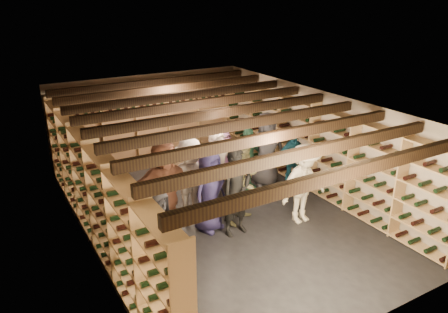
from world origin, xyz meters
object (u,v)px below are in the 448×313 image
person_10 (247,159)px  person_12 (266,150)px  person_2 (243,181)px  person_4 (292,159)px  crate_stack_right (180,164)px  person_0 (157,234)px  person_3 (303,184)px  person_8 (225,159)px  person_6 (210,191)px  person_1 (237,192)px  person_5 (165,185)px  person_11 (222,167)px  person_7 (218,175)px  person_9 (190,181)px  crate_loose (254,171)px  crate_stack_left (181,163)px

person_10 → person_12: person_12 is taller
person_2 → person_4: person_2 is taller
crate_stack_right → person_0: bearing=-119.3°
crate_stack_right → person_3: person_3 is taller
person_8 → person_6: bearing=-126.8°
person_1 → person_3: (1.43, -0.29, -0.05)m
person_5 → person_11: person_5 is taller
person_4 → person_3: bearing=-118.7°
person_2 → person_0: bearing=177.2°
person_4 → person_7: person_7 is taller
person_0 → person_9: (1.33, 1.46, 0.09)m
crate_loose → person_0: bearing=-143.7°
person_0 → person_12: (3.72, 2.14, 0.11)m
crate_stack_right → person_9: 2.61m
crate_stack_right → person_7: bearing=-95.4°
crate_stack_left → person_8: person_8 is taller
person_7 → person_1: bearing=-90.0°
person_1 → person_6: person_1 is taller
person_0 → person_7: (1.92, 1.34, 0.14)m
crate_stack_left → person_5: size_ratio=0.36×
person_8 → person_0: bearing=-135.7°
person_9 → person_12: bearing=22.4°
person_3 → person_11: (-1.00, 1.61, 0.01)m
crate_stack_left → person_1: size_ratio=0.38×
person_4 → person_11: person_11 is taller
person_2 → person_10: size_ratio=1.16×
person_6 → person_9: size_ratio=0.93×
person_4 → person_5: bearing=-174.4°
crate_stack_right → person_12: size_ratio=0.31×
person_11 → person_7: bearing=-115.8°
crate_stack_right → person_10: 2.04m
person_3 → person_4: size_ratio=1.14×
crate_loose → person_8: 1.53m
person_11 → person_6: bearing=-121.0°
person_3 → person_9: bearing=147.1°
crate_stack_right → person_1: 3.39m
crate_stack_left → person_9: person_9 is taller
crate_stack_left → person_6: person_6 is taller
person_12 → person_1: bearing=-118.1°
person_9 → person_11: person_9 is taller
person_12 → person_2: bearing=-118.8°
crate_stack_left → crate_loose: crate_stack_left is taller
crate_loose → person_4: person_4 is taller
person_0 → crate_stack_right: bearing=37.5°
person_4 → person_9: size_ratio=0.83×
person_4 → person_8: 1.64m
crate_stack_left → person_12: person_12 is taller
crate_stack_left → person_12: bearing=-45.0°
person_8 → crate_loose: bearing=26.7°
person_4 → person_12: person_12 is taller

